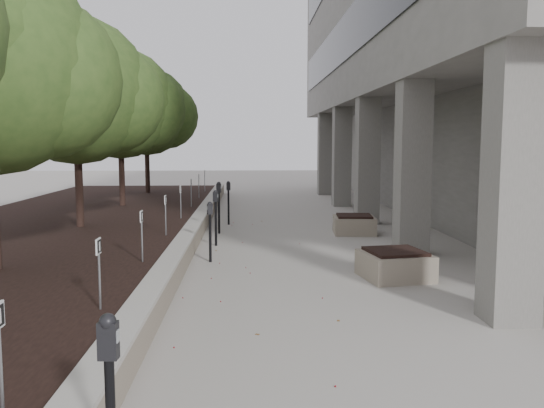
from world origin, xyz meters
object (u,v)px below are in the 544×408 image
object	(u,v)px
parking_meter_4	(219,208)
planter_front	(395,264)
crabapple_tree_4	(120,127)
crabapple_tree_3	(77,122)
planter_back	(354,224)
parking_meter_5	(228,203)
parking_meter_3	(216,218)
parking_meter_2	(210,232)
crabapple_tree_5	(146,130)

from	to	relation	value
parking_meter_4	planter_front	size ratio (longest dim) A/B	1.25
crabapple_tree_4	planter_front	distance (m)	12.15
crabapple_tree_3	planter_back	bearing A→B (deg)	7.68
crabapple_tree_3	parking_meter_5	bearing A→B (deg)	37.41
parking_meter_3	planter_back	size ratio (longest dim) A/B	1.23
parking_meter_5	planter_front	world-z (taller)	parking_meter_5
parking_meter_2	planter_front	xyz separation A→B (m)	(3.64, -1.64, -0.39)
crabapple_tree_3	crabapple_tree_4	world-z (taller)	same
planter_front	planter_back	size ratio (longest dim) A/B	1.03
crabapple_tree_4	parking_meter_3	bearing A→B (deg)	-58.04
planter_front	planter_back	distance (m)	5.35
crabapple_tree_5	parking_meter_4	xyz separation A→B (m)	(3.57, -8.85, -2.38)
crabapple_tree_5	parking_meter_4	bearing A→B (deg)	-68.02
crabapple_tree_3	planter_front	distance (m)	8.90
crabapple_tree_3	parking_meter_3	bearing A→B (deg)	-11.91
crabapple_tree_4	parking_meter_2	distance (m)	8.84
parking_meter_2	parking_meter_4	size ratio (longest dim) A/B	0.89
parking_meter_4	parking_meter_5	distance (m)	1.75
parking_meter_5	planter_front	xyz separation A→B (m)	(3.45, -7.24, -0.42)
parking_meter_3	parking_meter_5	world-z (taller)	parking_meter_3
crabapple_tree_5	parking_meter_4	distance (m)	9.83
parking_meter_3	parking_meter_4	size ratio (longest dim) A/B	0.95
crabapple_tree_4	planter_front	bearing A→B (deg)	-52.29
crabapple_tree_4	planter_back	size ratio (longest dim) A/B	4.72
crabapple_tree_5	parking_meter_3	bearing A→B (deg)	-71.54
crabapple_tree_3	parking_meter_3	world-z (taller)	crabapple_tree_3
crabapple_tree_3	planter_back	distance (m)	8.02
crabapple_tree_5	parking_meter_3	size ratio (longest dim) A/B	3.85
parking_meter_4	planter_front	bearing A→B (deg)	-48.13
parking_meter_4	parking_meter_5	world-z (taller)	parking_meter_4
crabapple_tree_3	crabapple_tree_4	distance (m)	5.00
crabapple_tree_4	parking_meter_4	world-z (taller)	crabapple_tree_4
crabapple_tree_4	crabapple_tree_5	distance (m)	5.00
parking_meter_4	planter_front	distance (m)	6.62
crabapple_tree_5	planter_front	distance (m)	16.31
planter_front	parking_meter_4	bearing A→B (deg)	123.61
crabapple_tree_3	planter_back	size ratio (longest dim) A/B	4.72
parking_meter_2	planter_front	size ratio (longest dim) A/B	1.12
crabapple_tree_3	planter_front	size ratio (longest dim) A/B	4.57
parking_meter_2	parking_meter_5	world-z (taller)	parking_meter_5
crabapple_tree_3	crabapple_tree_5	bearing A→B (deg)	90.00
crabapple_tree_4	parking_meter_5	size ratio (longest dim) A/B	3.92
planter_back	parking_meter_5	bearing A→B (deg)	152.64
parking_meter_4	planter_front	world-z (taller)	parking_meter_4
planter_back	parking_meter_4	bearing A→B (deg)	177.78
parking_meter_2	parking_meter_4	bearing A→B (deg)	71.92
crabapple_tree_3	planter_front	world-z (taller)	crabapple_tree_3
crabapple_tree_4	parking_meter_5	bearing A→B (deg)	-29.14
crabapple_tree_5	planter_back	distance (m)	12.01
crabapple_tree_4	parking_meter_3	distance (m)	7.20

